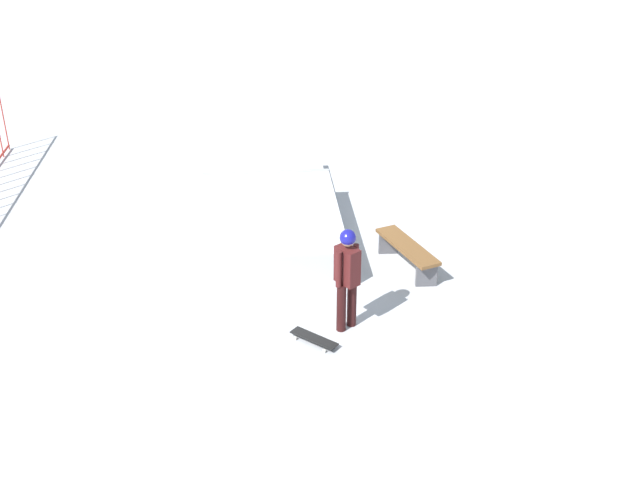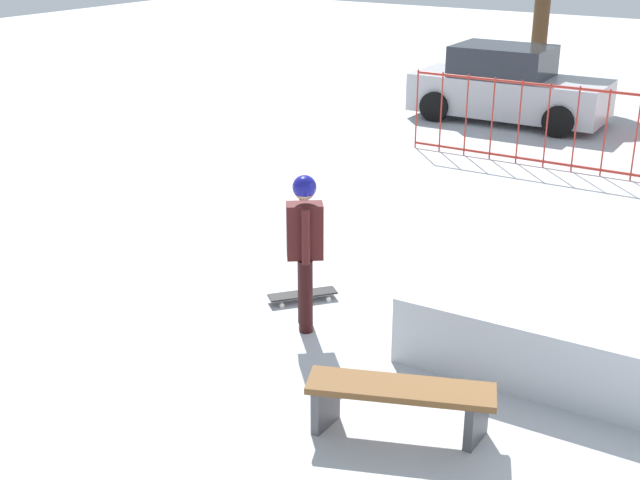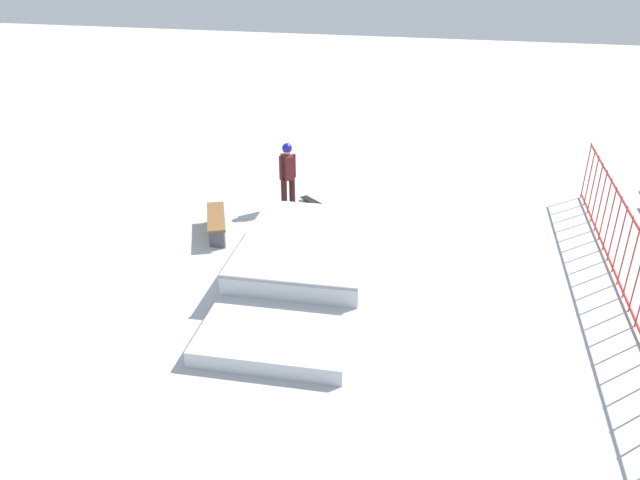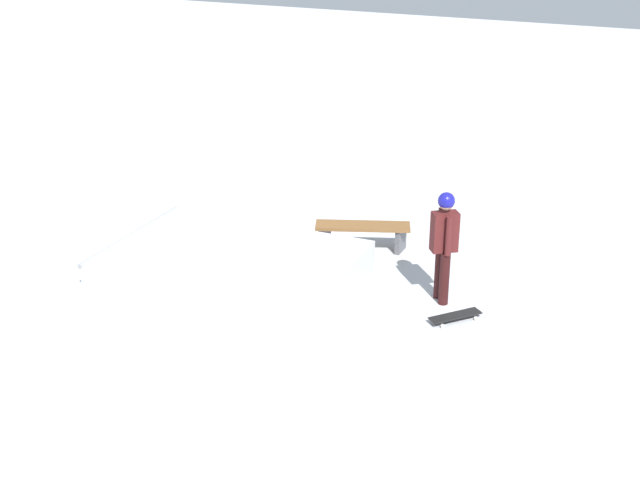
{
  "view_description": "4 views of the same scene",
  "coord_description": "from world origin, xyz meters",
  "px_view_note": "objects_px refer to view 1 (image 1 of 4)",
  "views": [
    {
      "loc": [
        -13.47,
        -0.37,
        7.1
      ],
      "look_at": [
        -1.67,
        -1.09,
        0.9
      ],
      "focal_mm": 44.91,
      "sensor_mm": 36.0,
      "label": 1
    },
    {
      "loc": [
        1.56,
        -8.19,
        4.21
      ],
      "look_at": [
        -2.83,
        -1.31,
        1.0
      ],
      "focal_mm": 46.64,
      "sensor_mm": 36.0,
      "label": 2
    },
    {
      "loc": [
        11.11,
        2.48,
        6.52
      ],
      "look_at": [
        -0.23,
        -0.01,
        0.6
      ],
      "focal_mm": 35.13,
      "sensor_mm": 36.0,
      "label": 3
    },
    {
      "loc": [
        -6.2,
        9.7,
        5.8
      ],
      "look_at": [
        -1.21,
        -0.84,
        0.9
      ],
      "focal_mm": 47.59,
      "sensor_mm": 36.0,
      "label": 4
    }
  ],
  "objects_px": {
    "skate_ramp": "(269,218)",
    "skater": "(347,272)",
    "skateboard": "(314,338)",
    "park_bench": "(407,251)"
  },
  "relations": [
    {
      "from": "skater",
      "to": "park_bench",
      "type": "xyz_separation_m",
      "value": [
        1.8,
        -1.24,
        -0.65
      ]
    },
    {
      "from": "skate_ramp",
      "to": "skater",
      "type": "xyz_separation_m",
      "value": [
        -3.39,
        -1.2,
        0.69
      ]
    },
    {
      "from": "skater",
      "to": "skateboard",
      "type": "height_order",
      "value": "skater"
    },
    {
      "from": "skateboard",
      "to": "park_bench",
      "type": "relative_size",
      "value": 0.45
    },
    {
      "from": "skate_ramp",
      "to": "skateboard",
      "type": "relative_size",
      "value": 7.42
    },
    {
      "from": "skater",
      "to": "skateboard",
      "type": "distance_m",
      "value": 1.14
    },
    {
      "from": "skateboard",
      "to": "park_bench",
      "type": "xyz_separation_m",
      "value": [
        2.19,
        -1.77,
        0.28
      ]
    },
    {
      "from": "skateboard",
      "to": "park_bench",
      "type": "distance_m",
      "value": 2.83
    },
    {
      "from": "skate_ramp",
      "to": "skater",
      "type": "bearing_deg",
      "value": -162.34
    },
    {
      "from": "skateboard",
      "to": "park_bench",
      "type": "bearing_deg",
      "value": -88.67
    }
  ]
}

